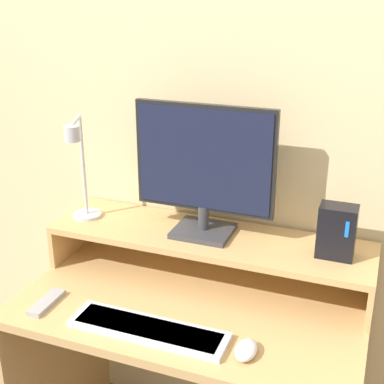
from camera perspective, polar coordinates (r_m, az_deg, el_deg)
wall_back at (r=1.87m, az=3.78°, el=6.87°), size 6.00×0.05×2.50m
desk at (r=1.89m, az=-0.10°, el=-17.45°), size 1.10×0.63×0.76m
monitor_shelf at (r=1.83m, az=1.79°, el=-5.30°), size 1.10×0.30×0.16m
monitor at (r=1.74m, az=1.29°, el=2.59°), size 0.47×0.17×0.45m
desk_lamp at (r=1.87m, az=-11.82°, el=2.10°), size 0.13×0.20×0.38m
router_dock at (r=1.70m, az=15.19°, el=-4.08°), size 0.11×0.08×0.17m
keyboard at (r=1.62m, az=-4.70°, el=-14.39°), size 0.48×0.12×0.02m
mouse at (r=1.54m, az=5.78°, el=-16.41°), size 0.06×0.10×0.03m
remote_control at (r=1.80m, az=-15.26°, el=-11.31°), size 0.05×0.15×0.02m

